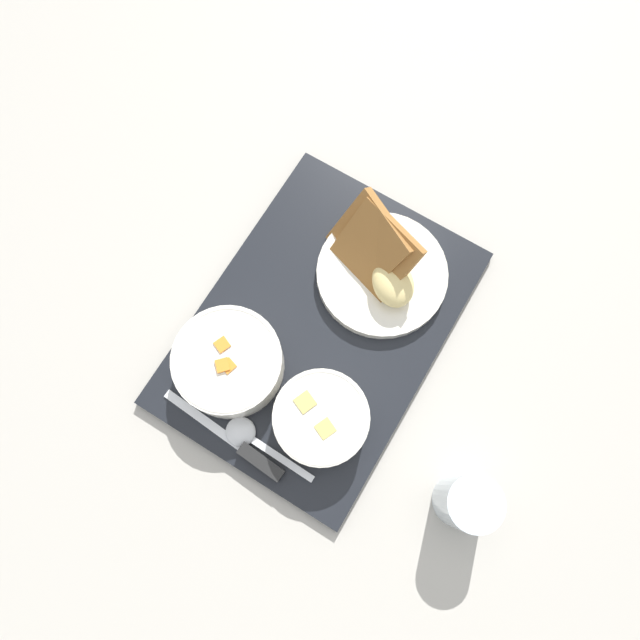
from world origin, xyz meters
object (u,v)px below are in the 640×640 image
(bowl_soup, at_px, (321,419))
(glass_water, at_px, (466,502))
(bowl_salad, at_px, (228,362))
(plate_main, at_px, (380,268))
(knife, at_px, (250,454))
(spoon, at_px, (253,440))

(bowl_soup, relative_size, glass_water, 1.32)
(bowl_salad, xyz_separation_m, glass_water, (-0.03, -0.35, -0.00))
(plate_main, bearing_deg, bowl_soup, -176.77)
(bowl_soup, relative_size, knife, 0.65)
(glass_water, bearing_deg, spoon, 98.91)
(spoon, height_order, glass_water, glass_water)
(knife, relative_size, glass_water, 2.05)
(spoon, bearing_deg, bowl_salad, -39.42)
(bowl_salad, bearing_deg, plate_main, -31.76)
(plate_main, relative_size, glass_water, 2.02)
(spoon, bearing_deg, knife, 113.84)
(spoon, xyz_separation_m, glass_water, (0.04, -0.27, 0.02))
(knife, xyz_separation_m, spoon, (0.02, 0.01, -0.00))
(plate_main, xyz_separation_m, spoon, (-0.28, 0.06, -0.02))
(plate_main, bearing_deg, spoon, 168.46)
(glass_water, bearing_deg, bowl_soup, 85.19)
(plate_main, distance_m, knife, 0.30)
(bowl_soup, height_order, spoon, bowl_soup)
(plate_main, xyz_separation_m, knife, (-0.30, 0.05, -0.02))
(bowl_salad, height_order, knife, bowl_salad)
(knife, xyz_separation_m, glass_water, (0.06, -0.27, 0.02))
(plate_main, height_order, glass_water, plate_main)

